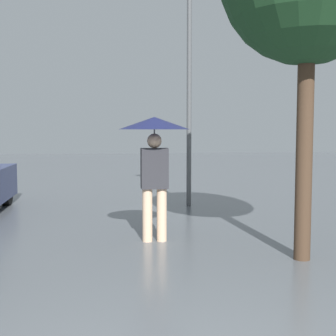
% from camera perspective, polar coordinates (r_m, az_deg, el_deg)
% --- Properties ---
extents(pedestrian, '(1.02, 1.02, 1.81)m').
position_cam_1_polar(pedestrian, '(6.72, -1.67, 3.05)').
color(pedestrian, beige).
rests_on(pedestrian, ground_plane).
extents(street_lamp, '(0.35, 0.35, 5.24)m').
position_cam_1_polar(street_lamp, '(10.14, 2.62, 16.27)').
color(street_lamp, '#515456').
rests_on(street_lamp, ground_plane).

